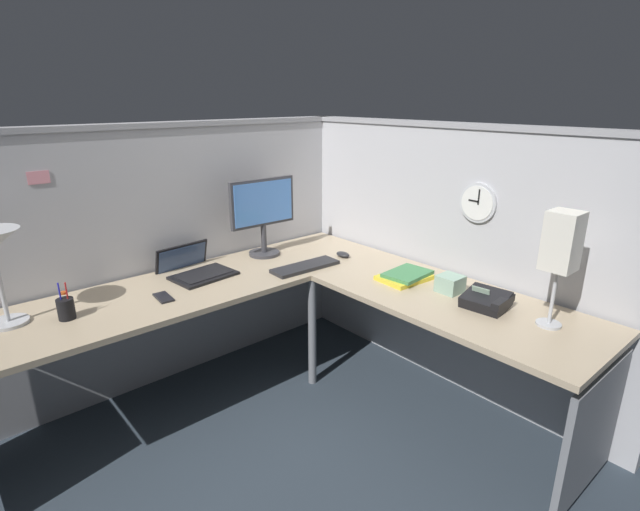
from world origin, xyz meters
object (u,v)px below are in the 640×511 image
Objects in this scene: wall_clock at (478,203)px; desk_lamp_paper at (562,245)px; keyboard at (305,267)px; laptop at (194,269)px; book_stack at (406,276)px; tissue_box at (450,284)px; computer_mouse at (343,254)px; monitor at (263,211)px; office_phone at (487,301)px; cell_phone at (163,297)px; pen_cup at (66,308)px.

desk_lamp_paper is at bearing -115.34° from wall_clock.
laptop is at bearing 148.13° from keyboard.
wall_clock is at bearing -35.56° from book_stack.
laptop is 3.45× the size of tissue_box.
computer_mouse is 0.52m from book_stack.
office_phone is at bearing -76.18° from monitor.
desk_lamp_paper is at bearing -46.03° from cell_phone.
keyboard is 0.32m from computer_mouse.
laptop is 1.64m from office_phone.
monitor is at bearing 111.23° from book_stack.
cell_phone is at bearing 173.88° from computer_mouse.
laptop is 1.86× the size of office_phone.
tissue_box is at bearing -33.25° from cell_phone.
keyboard is at bearing -4.48° from cell_phone.
laptop is 2.87× the size of cell_phone.
book_stack is at bearing -91.07° from computer_mouse.
wall_clock is (0.27, 0.57, 0.05)m from desk_lamp_paper.
pen_cup is 2.25m from desk_lamp_paper.
keyboard is 1.06m from wall_clock.
wall_clock is (0.31, -0.22, 0.41)m from book_stack.
pen_cup is 2.00m from office_phone.
pen_cup is (-0.73, -0.17, 0.03)m from laptop.
wall_clock reaches higher than book_stack.
laptop is 1.39× the size of book_stack.
laptop is at bearing 43.36° from cell_phone.
keyboard is 2.39× the size of pen_cup.
wall_clock reaches higher than desk_lamp_paper.
wall_clock is at bearing -59.45° from monitor.
computer_mouse is at bearing 89.37° from office_phone.
monitor reaches higher than laptop.
keyboard is 3.58× the size of tissue_box.
cell_phone is (0.44, -0.07, -0.05)m from pen_cup.
computer_mouse is (0.86, -0.36, -0.01)m from laptop.
cell_phone is (-1.16, 0.12, -0.01)m from computer_mouse.
cell_phone is (-0.30, -0.24, -0.02)m from laptop.
monitor is at bearing 133.92° from computer_mouse.
desk_lamp_paper is (0.35, -1.31, 0.37)m from keyboard.
pen_cup is 0.82× the size of wall_clock.
laptop is at bearing -179.11° from monitor.
laptop reaches higher than tissue_box.
keyboard is 0.60m from book_stack.
tissue_box reaches higher than computer_mouse.
monitor is at bearing 8.22° from pen_cup.
tissue_box is at bearing -88.05° from computer_mouse.
pen_cup is at bearing -166.86° from laptop.
wall_clock is (0.62, -0.74, 0.42)m from keyboard.
desk_lamp_paper is at bearing -61.97° from laptop.
office_phone is 0.58m from wall_clock.
pen_cup is 0.34× the size of desk_lamp_paper.
office_phone is (-0.01, -1.03, 0.02)m from computer_mouse.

